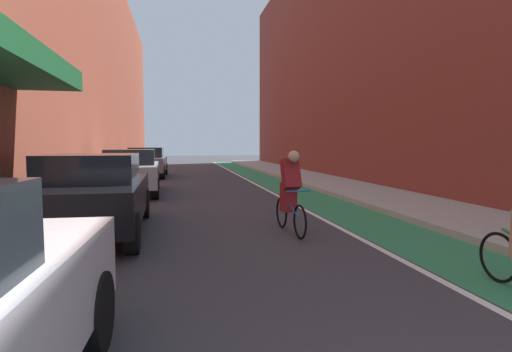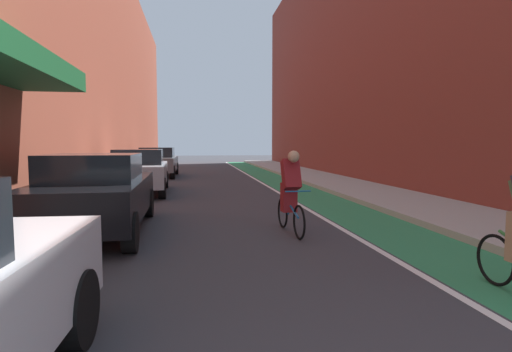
# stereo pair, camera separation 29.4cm
# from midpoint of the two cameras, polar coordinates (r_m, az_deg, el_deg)

# --- Properties ---
(ground_plane) EXTENTS (88.46, 88.46, 0.00)m
(ground_plane) POSITION_cam_midpoint_polar(r_m,az_deg,el_deg) (15.42, -7.18, -1.85)
(ground_plane) COLOR #38383D
(bike_lane_paint) EXTENTS (1.60, 40.21, 0.00)m
(bike_lane_paint) POSITION_cam_midpoint_polar(r_m,az_deg,el_deg) (17.83, 1.99, -0.94)
(bike_lane_paint) COLOR #2D8451
(bike_lane_paint) RESTS_ON ground
(lane_divider_stripe) EXTENTS (0.12, 40.21, 0.00)m
(lane_divider_stripe) POSITION_cam_midpoint_polar(r_m,az_deg,el_deg) (17.65, -0.86, -0.99)
(lane_divider_stripe) COLOR white
(lane_divider_stripe) RESTS_ON ground
(sidewalk_right) EXTENTS (2.66, 40.21, 0.14)m
(sidewalk_right) POSITION_cam_midpoint_polar(r_m,az_deg,el_deg) (18.42, 8.46, -0.60)
(sidewalk_right) COLOR #A8A59E
(sidewalk_right) RESTS_ON ground
(building_facade_left) EXTENTS (4.15, 40.21, 10.43)m
(building_facade_left) POSITION_cam_midpoint_polar(r_m,az_deg,el_deg) (18.21, -26.27, 15.19)
(building_facade_left) COLOR #9E4C38
(building_facade_left) RESTS_ON ground
(building_facade_right) EXTENTS (2.40, 36.21, 13.49)m
(building_facade_right) POSITION_cam_midpoint_polar(r_m,az_deg,el_deg) (21.73, 13.46, 17.84)
(building_facade_right) COLOR brown
(building_facade_right) RESTS_ON ground
(parked_sedan_black) EXTENTS (1.95, 4.36, 1.53)m
(parked_sedan_black) POSITION_cam_midpoint_polar(r_m,az_deg,el_deg) (8.22, -23.02, -2.32)
(parked_sedan_black) COLOR black
(parked_sedan_black) RESTS_ON ground
(parked_sedan_silver) EXTENTS (1.98, 4.33, 1.53)m
(parked_sedan_silver) POSITION_cam_midpoint_polar(r_m,az_deg,el_deg) (14.40, -17.83, 0.64)
(parked_sedan_silver) COLOR #9EA0A8
(parked_sedan_silver) RESTS_ON ground
(parked_sedan_gray) EXTENTS (1.96, 4.24, 1.53)m
(parked_sedan_gray) POSITION_cam_midpoint_polar(r_m,az_deg,el_deg) (21.52, -15.57, 1.93)
(parked_sedan_gray) COLOR #595B60
(parked_sedan_gray) RESTS_ON ground
(cyclist_mid) EXTENTS (0.48, 1.68, 1.59)m
(cyclist_mid) POSITION_cam_midpoint_polar(r_m,az_deg,el_deg) (7.74, 3.78, -2.21)
(cyclist_mid) COLOR black
(cyclist_mid) RESTS_ON ground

